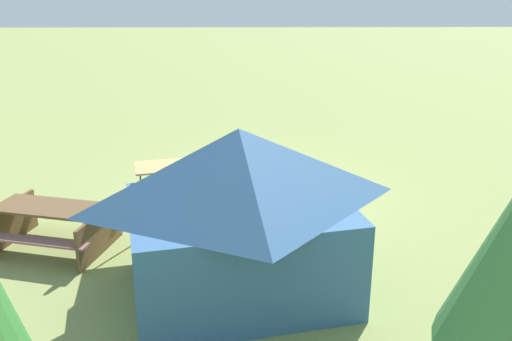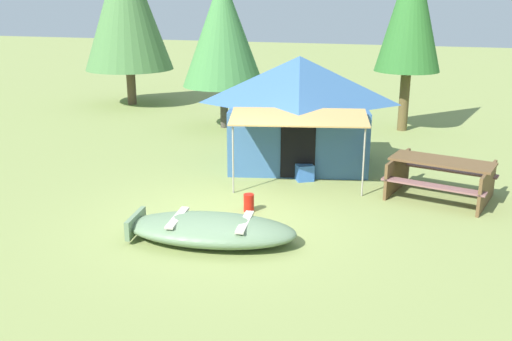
{
  "view_description": "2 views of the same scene",
  "coord_description": "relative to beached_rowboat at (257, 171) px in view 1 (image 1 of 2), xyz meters",
  "views": [
    {
      "loc": [
        0.3,
        11.39,
        4.61
      ],
      "look_at": [
        0.18,
        1.81,
        1.25
      ],
      "focal_mm": 39.78,
      "sensor_mm": 36.0,
      "label": 1
    },
    {
      "loc": [
        3.41,
        -9.19,
        3.91
      ],
      "look_at": [
        0.33,
        0.82,
        0.7
      ],
      "focal_mm": 40.16,
      "sensor_mm": 36.0,
      "label": 2
    }
  ],
  "objects": [
    {
      "name": "fuel_can",
      "position": [
        0.18,
        1.51,
        -0.05
      ],
      "size": [
        0.28,
        0.28,
        0.34
      ],
      "primitive_type": "cylinder",
      "rotation": [
        0.0,
        0.0,
        2.17
      ],
      "color": "red",
      "rests_on": "ground_plane"
    },
    {
      "name": "cooler_box",
      "position": [
        0.73,
        3.75,
        -0.04
      ],
      "size": [
        0.55,
        0.6,
        0.36
      ],
      "primitive_type": "cube",
      "rotation": [
        0.0,
        0.0,
        2.09
      ],
      "color": "#3668BD",
      "rests_on": "ground_plane"
    },
    {
      "name": "beached_rowboat",
      "position": [
        0.0,
        0.0,
        0.0
      ],
      "size": [
        2.98,
        1.59,
        0.43
      ],
      "color": "#647F5D",
      "rests_on": "ground_plane"
    },
    {
      "name": "ground_plane",
      "position": [
        -0.12,
        1.06,
        -0.22
      ],
      "size": [
        80.0,
        80.0,
        0.0
      ],
      "primitive_type": "plane",
      "color": "#83914E"
    },
    {
      "name": "picnic_table",
      "position": [
        3.62,
        3.38,
        0.27
      ],
      "size": [
        2.27,
        1.93,
        0.78
      ],
      "color": "brown",
      "rests_on": "ground_plane"
    },
    {
      "name": "canvas_cabin_tent",
      "position": [
        0.34,
        4.9,
        1.12
      ],
      "size": [
        3.88,
        4.24,
        2.58
      ],
      "color": "#365F8E",
      "rests_on": "ground_plane"
    }
  ]
}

